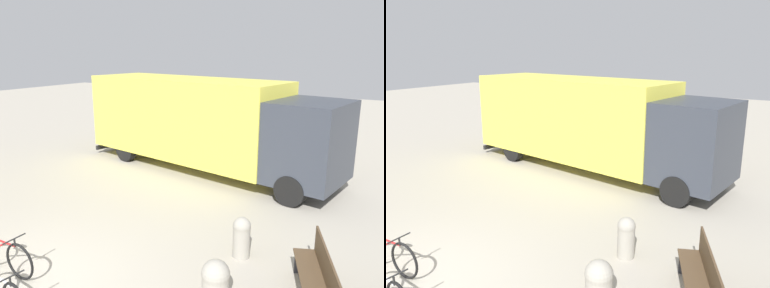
% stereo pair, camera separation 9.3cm
% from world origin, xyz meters
% --- Properties ---
extents(delivery_truck, '(9.18, 3.58, 3.00)m').
position_xyz_m(delivery_truck, '(-0.55, 7.39, 1.65)').
color(delivery_truck, '#EAE04C').
rests_on(delivery_truck, ground).
extents(park_bench, '(1.10, 1.92, 0.93)m').
position_xyz_m(park_bench, '(4.44, 2.18, 0.50)').
color(park_bench, brown).
rests_on(park_bench, ground).
extents(bicycle_middle, '(1.65, 0.44, 0.78)m').
position_xyz_m(bicycle_middle, '(-0.66, 0.24, 0.37)').
color(bicycle_middle, black).
rests_on(bicycle_middle, ground).
extents(bollard_near_bench, '(0.46, 0.46, 0.74)m').
position_xyz_m(bollard_near_bench, '(3.03, 1.45, 0.39)').
color(bollard_near_bench, '#9E998C').
rests_on(bollard_near_bench, ground).
extents(bollard_far_bench, '(0.35, 0.35, 0.82)m').
position_xyz_m(bollard_far_bench, '(2.83, 2.93, 0.44)').
color(bollard_far_bench, '#9E998C').
rests_on(bollard_far_bench, ground).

